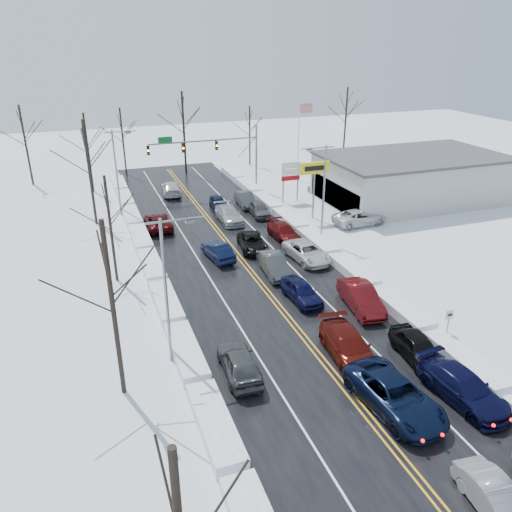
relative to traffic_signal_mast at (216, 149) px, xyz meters
name	(u,v)px	position (x,y,z in m)	size (l,w,h in m)	color
ground	(278,305)	(-3.45, -27.99, -5.48)	(160.00, 160.00, 0.00)	silver
road_surface	(268,292)	(-3.45, -25.99, -5.47)	(14.00, 84.00, 0.01)	black
snow_bank_left	(168,310)	(-11.05, -25.99, -5.48)	(1.58, 72.00, 0.74)	white
snow_bank_right	(356,277)	(4.15, -25.99, -5.48)	(1.58, 72.00, 0.74)	white
traffic_signal_mast	(216,149)	(0.00, 0.00, 0.00)	(13.28, 0.39, 8.00)	slate
tires_plus_sign	(315,172)	(7.05, -12.00, -0.49)	(3.20, 0.34, 6.00)	slate
used_vehicles_sign	(291,174)	(7.05, -5.99, -2.16)	(2.20, 0.22, 4.65)	slate
speed_limit_sign	(449,320)	(4.75, -35.99, -3.84)	(0.55, 0.09, 2.35)	slate
flagpole	(300,136)	(11.72, 2.01, 0.45)	(1.87, 1.20, 10.00)	silver
dealership_building	(411,177)	(20.53, -9.99, -2.82)	(20.40, 12.40, 5.30)	#AEAEA9
streetlight_ne	(322,186)	(4.85, -17.99, -0.17)	(3.20, 0.25, 9.00)	slate
streetlight_sw	(169,280)	(-11.74, -31.99, -0.17)	(3.20, 0.25, 9.00)	slate
streetlight_nw	(118,166)	(-11.74, -3.99, -0.17)	(3.20, 0.25, 9.00)	slate
tree_left_b	(109,277)	(-14.95, -33.99, 1.51)	(4.00, 4.00, 10.00)	#2D231C
tree_left_c	(108,209)	(-13.95, -19.99, 0.46)	(3.40, 3.40, 8.50)	#2D231C
tree_left_d	(87,153)	(-14.65, -5.99, 1.86)	(4.20, 4.20, 10.50)	#2D231C
tree_left_e	(86,138)	(-14.25, 6.01, 1.16)	(3.80, 3.80, 9.50)	#2D231C
tree_far_a	(23,130)	(-21.45, 12.01, 1.51)	(4.00, 4.00, 10.00)	#2D231C
tree_far_b	(122,129)	(-9.45, 13.01, 0.81)	(3.60, 3.60, 9.00)	#2D231C
tree_far_c	(183,117)	(-1.45, 11.01, 2.21)	(4.40, 4.40, 11.00)	#2D231C
tree_far_d	(250,124)	(8.55, 12.51, 0.46)	(3.40, 3.40, 8.50)	#2D231C
tree_far_e	(346,109)	(24.55, 13.01, 1.86)	(4.20, 4.20, 10.50)	#2D231C
queued_car_2	(393,408)	(-1.87, -40.12, -5.48)	(2.81, 6.10, 1.70)	black
queued_car_3	(348,357)	(-1.87, -35.35, -5.48)	(2.28, 5.60, 1.62)	#4C0E0A
queued_car_4	(301,300)	(-1.59, -27.98, -5.48)	(1.77, 4.41, 1.50)	black
queued_car_5	(274,273)	(-1.78, -23.07, -5.48)	(1.66, 4.77, 1.57)	#383A3C
queued_car_6	(252,249)	(-1.76, -17.76, -5.48)	(2.20, 4.78, 1.33)	black
queued_car_7	(229,221)	(-1.62, -10.02, -5.48)	(2.13, 5.24, 1.52)	#9C9FA3
queued_car_8	(219,209)	(-1.53, -5.85, -5.48)	(1.69, 4.20, 1.43)	black
queued_car_11	(461,399)	(1.94, -40.76, -5.48)	(2.23, 5.48, 1.59)	black
queued_car_12	(416,359)	(1.95, -36.88, -5.48)	(1.85, 4.61, 1.57)	black
queued_car_13	(360,308)	(1.90, -30.42, -5.48)	(1.80, 5.17, 1.70)	#530B0D
queued_car_14	(306,260)	(1.84, -21.57, -5.48)	(2.43, 5.26, 1.46)	silver
queued_car_15	(284,239)	(1.87, -16.43, -5.48)	(2.00, 4.91, 1.42)	#48090A
queued_car_16	(259,216)	(1.98, -9.39, -5.48)	(1.74, 4.33, 1.48)	#434549
queued_car_17	(245,206)	(1.68, -5.66, -5.48)	(1.61, 4.61, 1.52)	#393C3E
oncoming_car_0	(218,259)	(-5.29, -18.74, -5.48)	(1.54, 4.43, 1.46)	black
oncoming_car_1	(159,229)	(-8.87, -9.63, -5.48)	(2.40, 5.20, 1.45)	#45090C
oncoming_car_2	(172,194)	(-5.37, 1.61, -5.48)	(2.18, 5.36, 1.56)	silver
oncoming_car_3	(240,374)	(-8.53, -34.65, -5.48)	(1.88, 4.68, 1.59)	#3D3F42
parked_car_0	(359,225)	(10.68, -15.46, -5.48)	(2.61, 5.65, 1.57)	silver
parked_car_1	(371,213)	(13.74, -12.81, -5.48)	(2.10, 5.18, 1.50)	#A0A3A8
parked_car_2	(320,195)	(11.48, -4.86, -5.48)	(1.65, 4.11, 1.40)	#A4A6AC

